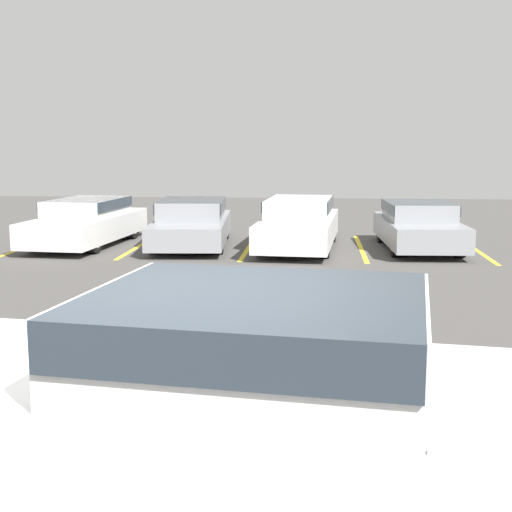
{
  "coord_description": "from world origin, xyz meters",
  "views": [
    {
      "loc": [
        0.97,
        -4.5,
        2.73
      ],
      "look_at": [
        0.08,
        6.16,
        1.0
      ],
      "focal_mm": 50.0,
      "sensor_mm": 36.0,
      "label": 1
    }
  ],
  "objects_px": {
    "parked_sedan_a": "(87,220)",
    "parked_sedan_d": "(419,224)",
    "parked_sedan_c": "(299,222)",
    "pickup_truck": "(305,430)",
    "parked_sedan_b": "(192,221)",
    "wheel_stop_curb": "(301,231)"
  },
  "relations": [
    {
      "from": "parked_sedan_a",
      "to": "parked_sedan_d",
      "type": "distance_m",
      "value": 8.65
    },
    {
      "from": "pickup_truck",
      "to": "parked_sedan_c",
      "type": "xyz_separation_m",
      "value": [
        -0.36,
        13.74,
        -0.2
      ]
    },
    {
      "from": "parked_sedan_c",
      "to": "parked_sedan_d",
      "type": "distance_m",
      "value": 3.03
    },
    {
      "from": "parked_sedan_b",
      "to": "wheel_stop_curb",
      "type": "distance_m",
      "value": 4.03
    },
    {
      "from": "parked_sedan_d",
      "to": "wheel_stop_curb",
      "type": "distance_m",
      "value": 4.31
    },
    {
      "from": "parked_sedan_b",
      "to": "pickup_truck",
      "type": "bearing_deg",
      "value": 8.51
    },
    {
      "from": "pickup_truck",
      "to": "parked_sedan_b",
      "type": "height_order",
      "value": "pickup_truck"
    },
    {
      "from": "parked_sedan_a",
      "to": "parked_sedan_b",
      "type": "bearing_deg",
      "value": 97.16
    },
    {
      "from": "parked_sedan_c",
      "to": "parked_sedan_d",
      "type": "relative_size",
      "value": 1.14
    },
    {
      "from": "parked_sedan_d",
      "to": "parked_sedan_c",
      "type": "bearing_deg",
      "value": -90.27
    },
    {
      "from": "parked_sedan_c",
      "to": "pickup_truck",
      "type": "bearing_deg",
      "value": 5.97
    },
    {
      "from": "parked_sedan_b",
      "to": "parked_sedan_c",
      "type": "bearing_deg",
      "value": 79.73
    },
    {
      "from": "parked_sedan_b",
      "to": "wheel_stop_curb",
      "type": "height_order",
      "value": "parked_sedan_b"
    },
    {
      "from": "parked_sedan_d",
      "to": "wheel_stop_curb",
      "type": "xyz_separation_m",
      "value": [
        -3.04,
        3.0,
        -0.57
      ]
    },
    {
      "from": "pickup_truck",
      "to": "wheel_stop_curb",
      "type": "xyz_separation_m",
      "value": [
        -0.37,
        16.86,
        -0.82
      ]
    },
    {
      "from": "parked_sedan_a",
      "to": "parked_sedan_d",
      "type": "height_order",
      "value": "parked_sedan_a"
    },
    {
      "from": "parked_sedan_a",
      "to": "parked_sedan_d",
      "type": "bearing_deg",
      "value": 94.58
    },
    {
      "from": "pickup_truck",
      "to": "parked_sedan_b",
      "type": "bearing_deg",
      "value": 110.84
    },
    {
      "from": "parked_sedan_a",
      "to": "wheel_stop_curb",
      "type": "distance_m",
      "value": 6.36
    },
    {
      "from": "parked_sedan_c",
      "to": "wheel_stop_curb",
      "type": "distance_m",
      "value": 3.18
    },
    {
      "from": "parked_sedan_a",
      "to": "parked_sedan_d",
      "type": "relative_size",
      "value": 1.13
    },
    {
      "from": "wheel_stop_curb",
      "to": "parked_sedan_b",
      "type": "bearing_deg",
      "value": -134.88
    }
  ]
}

